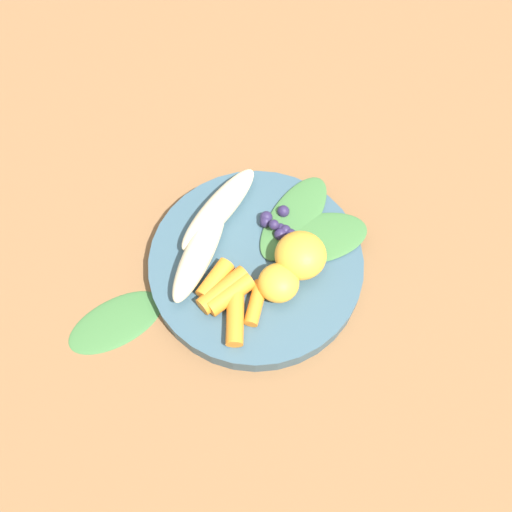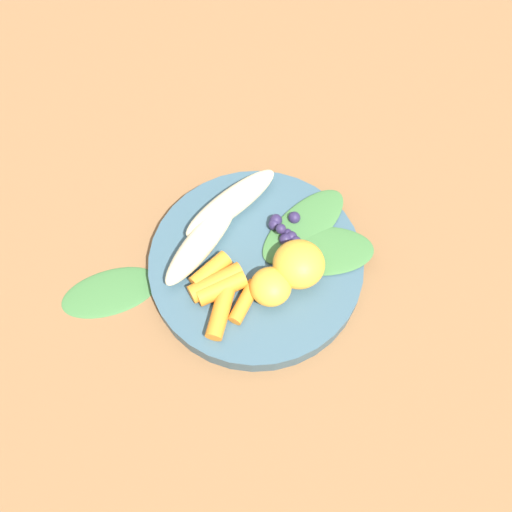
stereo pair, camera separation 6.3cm
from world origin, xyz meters
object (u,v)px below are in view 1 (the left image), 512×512
object	(u,v)px
banana_peeled_right	(219,209)
bowl	(256,265)
banana_peeled_left	(200,251)
orange_segment_near	(301,255)
kale_leaf_stray	(116,321)

from	to	relation	value
banana_peeled_right	bowl	bearing A→B (deg)	71.94
banana_peeled_left	orange_segment_near	size ratio (longest dim) A/B	2.30
banana_peeled_left	banana_peeled_right	xyz separation A→B (m)	(0.05, -0.03, 0.00)
banana_peeled_left	banana_peeled_right	size ratio (longest dim) A/B	1.00
orange_segment_near	bowl	bearing A→B (deg)	73.54
banana_peeled_left	banana_peeled_right	bearing A→B (deg)	-179.10
bowl	banana_peeled_right	bearing A→B (deg)	25.44
bowl	banana_peeled_left	size ratio (longest dim) A/B	1.86
banana_peeled_right	kale_leaf_stray	bearing A→B (deg)	-7.14
bowl	banana_peeled_right	xyz separation A→B (m)	(0.06, 0.03, 0.03)
banana_peeled_right	orange_segment_near	distance (m)	0.11
kale_leaf_stray	banana_peeled_right	bearing A→B (deg)	-163.35
banana_peeled_left	orange_segment_near	bearing A→B (deg)	106.43
kale_leaf_stray	bowl	bearing A→B (deg)	171.97
bowl	kale_leaf_stray	size ratio (longest dim) A/B	2.17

